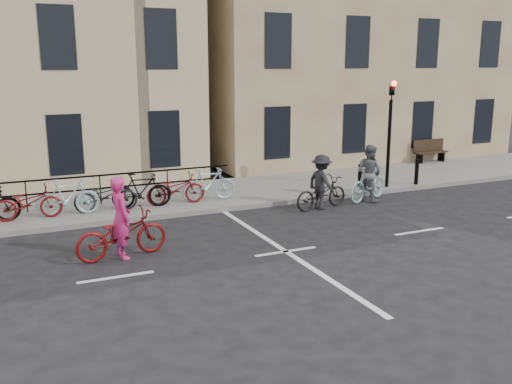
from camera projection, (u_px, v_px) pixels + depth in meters
name	position (u px, v px, depth m)	size (l,w,h in m)	color
ground	(286.00, 252.00, 13.54)	(120.00, 120.00, 0.00)	black
sidewalk	(77.00, 208.00, 17.23)	(46.00, 4.00, 0.15)	slate
building_east	(330.00, 24.00, 27.32)	(14.00, 10.00, 12.00)	#9A7D5D
traffic_light	(390.00, 121.00, 19.34)	(0.18, 0.30, 3.90)	black
bollard_east	(360.00, 177.00, 19.19)	(0.14, 0.14, 0.90)	black
bollard_west	(417.00, 172.00, 20.15)	(0.14, 0.14, 0.90)	black
bench	(430.00, 150.00, 24.68)	(1.60, 0.41, 0.97)	black
parked_bikes	(85.00, 196.00, 16.31)	(9.35, 1.23, 1.05)	black
cyclist_pink	(121.00, 230.00, 13.01)	(2.22, 1.03, 1.90)	maroon
cyclist_grey	(369.00, 178.00, 18.36)	(1.96, 1.17, 1.83)	#9DC6CD
cyclist_dark	(321.00, 188.00, 17.36)	(1.97, 1.17, 1.68)	black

